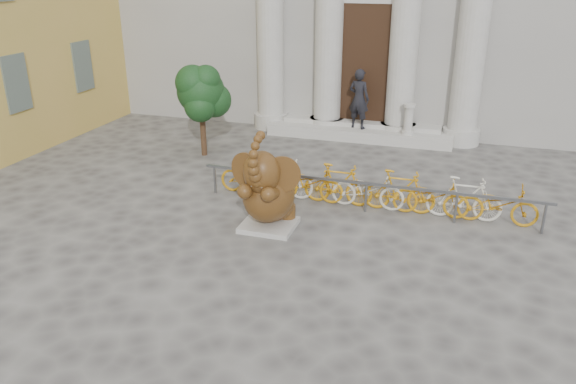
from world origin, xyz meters
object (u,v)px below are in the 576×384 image
(tree, at_px, (201,93))
(pedestrian, at_px, (359,99))
(elephant_statue, at_px, (268,193))
(bike_rack, at_px, (368,188))

(tree, bearing_deg, pedestrian, 37.55)
(elephant_statue, relative_size, tree, 0.84)
(elephant_statue, relative_size, bike_rack, 0.29)
(tree, bearing_deg, elephant_statue, -49.99)
(elephant_statue, distance_m, pedestrian, 7.29)
(bike_rack, bearing_deg, tree, 155.86)
(elephant_statue, distance_m, bike_rack, 2.58)
(pedestrian, bearing_deg, bike_rack, 120.18)
(bike_rack, height_order, tree, tree)
(bike_rack, distance_m, pedestrian, 5.70)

